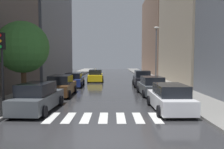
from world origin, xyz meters
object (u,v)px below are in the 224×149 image
object	(u,v)px
parked_car_left_nearest	(38,98)
parked_car_right_third	(142,79)
taxi_midroad	(95,76)
parked_car_left_second	(61,86)
parked_car_right_second	(151,86)
traffic_light_left_corner	(1,55)
parked_car_right_nearest	(169,98)
parked_car_left_third	(74,80)
lamp_post_right	(156,51)
street_tree_left	(23,47)

from	to	relation	value
parked_car_left_nearest	parked_car_right_third	size ratio (longest dim) A/B	1.12
parked_car_right_third	taxi_midroad	size ratio (longest dim) A/B	0.91
parked_car_left_second	parked_car_right_second	xyz separation A→B (m)	(7.59, 0.16, -0.05)
taxi_midroad	traffic_light_left_corner	size ratio (longest dim) A/B	1.10
parked_car_left_second	parked_car_right_nearest	bearing A→B (deg)	-127.47
parked_car_left_third	parked_car_left_nearest	bearing A→B (deg)	177.14
taxi_midroad	lamp_post_right	size ratio (longest dim) A/B	0.72
parked_car_right_nearest	traffic_light_left_corner	size ratio (longest dim) A/B	1.08
parked_car_left_second	parked_car_right_third	xyz separation A→B (m)	(7.58, 6.23, 0.03)
street_tree_left	taxi_midroad	bearing A→B (deg)	73.48
parked_car_left_third	parked_car_right_nearest	distance (m)	14.03
parked_car_left_nearest	lamp_post_right	distance (m)	16.48
parked_car_left_nearest	street_tree_left	xyz separation A→B (m)	(-2.08, 3.25, 3.10)
taxi_midroad	parked_car_right_nearest	bearing A→B (deg)	-164.03
parked_car_right_nearest	parked_car_right_second	world-z (taller)	parked_car_right_nearest
street_tree_left	parked_car_right_nearest	bearing A→B (deg)	-18.34
parked_car_left_nearest	parked_car_right_third	distance (m)	14.15
parked_car_left_nearest	parked_car_right_nearest	size ratio (longest dim) A/B	1.04
street_tree_left	traffic_light_left_corner	xyz separation A→B (m)	(0.52, -4.25, -0.60)
parked_car_left_second	traffic_light_left_corner	bearing A→B (deg)	165.21
parked_car_right_second	street_tree_left	distance (m)	10.58
parked_car_right_third	lamp_post_right	world-z (taller)	lamp_post_right
traffic_light_left_corner	lamp_post_right	distance (m)	17.92
street_tree_left	parked_car_right_third	bearing A→B (deg)	41.53
taxi_midroad	street_tree_left	xyz separation A→B (m)	(-4.20, -14.15, 3.12)
parked_car_left_second	taxi_midroad	bearing A→B (deg)	-10.69
traffic_light_left_corner	lamp_post_right	size ratio (longest dim) A/B	0.65
parked_car_left_third	traffic_light_left_corner	world-z (taller)	traffic_light_left_corner
parked_car_right_second	taxi_midroad	bearing A→B (deg)	23.04
parked_car_right_second	street_tree_left	xyz separation A→B (m)	(-9.77, -2.57, 3.14)
parked_car_left_nearest	parked_car_right_third	world-z (taller)	parked_car_right_third
parked_car_right_nearest	parked_car_left_second	bearing A→B (deg)	52.84
street_tree_left	traffic_light_left_corner	bearing A→B (deg)	-82.97
lamp_post_right	parked_car_left_third	bearing A→B (deg)	-171.90
parked_car_right_third	parked_car_left_nearest	bearing A→B (deg)	148.78
taxi_midroad	lamp_post_right	world-z (taller)	lamp_post_right
parked_car_left_third	parked_car_right_nearest	world-z (taller)	parked_car_right_nearest
parked_car_left_second	parked_car_left_third	xyz separation A→B (m)	(0.04, 6.14, -0.07)
parked_car_right_nearest	taxi_midroad	size ratio (longest dim) A/B	0.98
parked_car_right_third	lamp_post_right	bearing A→B (deg)	-53.48
parked_car_right_nearest	parked_car_right_second	bearing A→B (deg)	-0.25
street_tree_left	parked_car_left_second	bearing A→B (deg)	47.98
parked_car_left_second	parked_car_left_nearest	bearing A→B (deg)	178.12
parked_car_right_second	traffic_light_left_corner	xyz separation A→B (m)	(-9.24, -6.82, 2.54)
parked_car_left_nearest	traffic_light_left_corner	bearing A→B (deg)	125.72
parked_car_right_third	parked_car_left_second	bearing A→B (deg)	131.04
parked_car_left_third	street_tree_left	bearing A→B (deg)	163.29
parked_car_left_third	traffic_light_left_corner	size ratio (longest dim) A/B	1.03
parked_car_right_nearest	lamp_post_right	size ratio (longest dim) A/B	0.71
parked_car_left_second	parked_car_left_third	distance (m)	6.14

